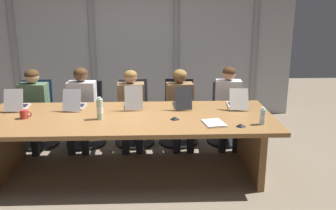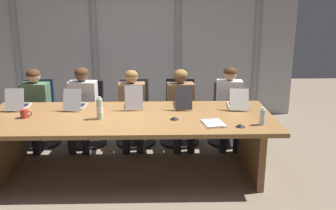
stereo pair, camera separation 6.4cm
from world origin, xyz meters
name	(u,v)px [view 1 (the left image)]	position (x,y,z in m)	size (l,w,h in m)	color
ground_plane	(130,172)	(0.00, 0.00, 0.00)	(11.48, 11.48, 0.00)	#7F705B
conference_table	(129,128)	(0.00, 0.00, 0.60)	(3.56, 1.35, 0.75)	olive
curtain_backdrop	(136,39)	(0.00, 2.50, 1.43)	(5.74, 0.17, 2.86)	#B2B2B7
laptop_left_end	(17,105)	(-1.47, 0.38, 0.81)	(0.25, 0.41, 0.29)	#BCBCC1
laptop_left_mid	(75,104)	(-0.72, 0.37, 0.81)	(0.25, 0.41, 0.28)	#A8ADB7
laptop_center	(133,103)	(0.04, 0.38, 0.82)	(0.27, 0.43, 0.33)	#BCBCC1
laptop_right_mid	(182,103)	(0.69, 0.38, 0.81)	(0.23, 0.43, 0.30)	#2D2D33
laptop_right_end	(237,103)	(1.42, 0.36, 0.81)	(0.27, 0.46, 0.27)	beige
office_chair_left_end	(38,122)	(-1.44, 1.07, 0.35)	(0.60, 0.60, 0.96)	navy
office_chair_left_mid	(86,121)	(-0.72, 1.06, 0.35)	(0.60, 0.61, 0.94)	black
office_chair_center	(134,120)	(0.01, 1.07, 0.35)	(0.60, 0.60, 0.95)	#2D2D38
office_chair_right_mid	(179,120)	(0.69, 1.07, 0.35)	(0.60, 0.60, 0.95)	black
office_chair_right_end	(226,120)	(1.43, 1.06, 0.33)	(0.60, 0.60, 0.89)	#2D2D38
person_left_end	(32,104)	(-1.45, 0.91, 0.67)	(0.43, 0.56, 1.17)	#4C6B4C
person_left_mid	(81,103)	(-0.75, 0.91, 0.67)	(0.43, 0.56, 1.18)	silver
person_center	(131,105)	(-0.02, 0.91, 0.65)	(0.43, 0.57, 1.14)	olive
person_right_mid	(181,104)	(0.71, 0.91, 0.65)	(0.43, 0.57, 1.15)	olive
person_right_end	(229,102)	(1.42, 0.91, 0.67)	(0.41, 0.57, 1.18)	silver
water_bottle_primary	(263,117)	(1.55, -0.37, 0.84)	(0.07, 0.07, 0.20)	silver
water_bottle_secondary	(100,109)	(-0.33, -0.10, 0.88)	(0.08, 0.08, 0.27)	#ADD1B2
coffee_mug_near	(24,114)	(-1.25, -0.03, 0.81)	(0.14, 0.09, 0.11)	#B2332D
conference_mic_middle	(175,118)	(0.56, -0.15, 0.77)	(0.11, 0.11, 0.04)	black
conference_mic_right_side	(241,125)	(1.29, -0.44, 0.77)	(0.11, 0.11, 0.04)	black
spiral_notepad	(214,123)	(1.00, -0.34, 0.76)	(0.27, 0.34, 0.03)	silver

